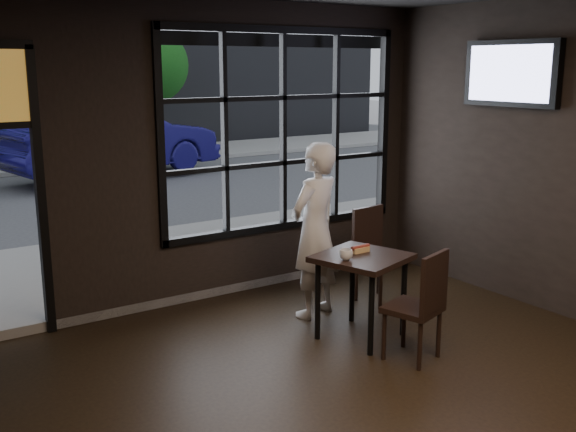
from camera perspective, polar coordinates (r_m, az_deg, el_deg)
window_frame at (r=7.67m, az=-0.41°, el=7.25°), size 3.06×0.12×2.28m
cafe_table at (r=6.39m, az=6.21°, el=-6.76°), size 0.94×0.94×0.81m
chair_near at (r=5.98m, az=10.51°, el=-7.40°), size 0.54×0.54×0.99m
chair_window at (r=7.33m, az=7.83°, el=-3.38°), size 0.49×0.49×1.02m
man at (r=6.79m, az=2.29°, el=-1.23°), size 0.75×0.61×1.79m
hotdog at (r=6.35m, az=6.14°, el=-2.82°), size 0.20×0.08×0.06m
cup at (r=6.09m, az=4.92°, el=-3.28°), size 0.16×0.16×0.10m
tv at (r=7.54m, az=18.38°, el=11.39°), size 0.13×1.17×0.69m
navy_car at (r=15.65m, az=-14.54°, el=6.25°), size 4.98×2.48×1.57m
tree_right at (r=19.35m, az=-11.57°, el=12.37°), size 2.09×2.09×3.56m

